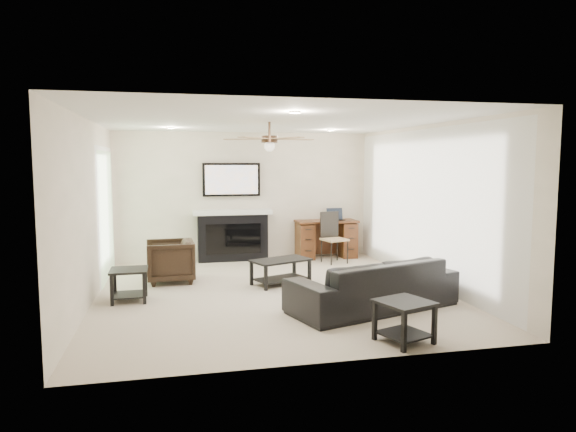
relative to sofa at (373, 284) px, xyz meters
name	(u,v)px	position (x,y,z in m)	size (l,w,h in m)	color
room_shell	(282,178)	(-0.95, 1.21, 1.35)	(5.50, 5.54, 2.52)	beige
sofa	(373,284)	(0.00, 0.00, 0.00)	(2.26, 0.88, 0.66)	black
armchair	(170,261)	(-2.60, 2.15, 0.01)	(0.73, 0.75, 0.68)	black
coffee_table	(281,272)	(-0.90, 1.60, -0.13)	(0.90, 0.50, 0.40)	black
end_table_near	(404,322)	(-0.15, -1.25, -0.10)	(0.52, 0.52, 0.45)	black
end_table_left	(129,285)	(-3.15, 1.10, -0.10)	(0.50, 0.50, 0.45)	black
fireplace_unit	(233,212)	(-1.41, 3.71, 0.63)	(1.52, 0.34, 1.91)	black
desk	(326,239)	(0.46, 3.62, 0.05)	(1.22, 0.56, 0.76)	#3E1B0F
desk_chair	(335,238)	(0.46, 3.07, 0.16)	(0.42, 0.44, 0.97)	black
laptop	(336,214)	(0.66, 3.60, 0.55)	(0.33, 0.24, 0.23)	black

